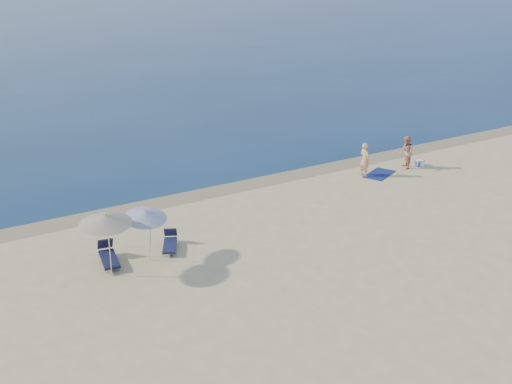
% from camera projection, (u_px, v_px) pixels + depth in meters
% --- Properties ---
extents(wet_sand_strip, '(240.00, 1.60, 0.00)m').
position_uv_depth(wet_sand_strip, '(280.00, 177.00, 32.56)').
color(wet_sand_strip, '#847254').
rests_on(wet_sand_strip, ground).
extents(person_left, '(0.45, 0.66, 1.76)m').
position_uv_depth(person_left, '(365.00, 160.00, 32.44)').
color(person_left, tan).
rests_on(person_left, ground).
extents(person_right, '(0.97, 1.05, 1.74)m').
position_uv_depth(person_right, '(406.00, 153.00, 33.60)').
color(person_right, tan).
rests_on(person_right, ground).
extents(beach_towel, '(2.15, 1.74, 0.03)m').
position_uv_depth(beach_towel, '(379.00, 174.00, 32.98)').
color(beach_towel, '#0F1A4C').
rests_on(beach_towel, ground).
extents(white_bag, '(0.45, 0.41, 0.32)m').
position_uv_depth(white_bag, '(419.00, 163.00, 34.22)').
color(white_bag, white).
rests_on(white_bag, ground).
extents(blue_cooler, '(0.43, 0.31, 0.30)m').
position_uv_depth(blue_cooler, '(419.00, 163.00, 34.24)').
color(blue_cooler, '#2058AF').
rests_on(blue_cooler, ground).
extents(umbrella_near, '(1.68, 1.70, 2.10)m').
position_uv_depth(umbrella_near, '(145.00, 215.00, 23.44)').
color(umbrella_near, silver).
rests_on(umbrella_near, ground).
extents(umbrella_far, '(2.26, 2.28, 2.46)m').
position_uv_depth(umbrella_far, '(105.00, 219.00, 22.08)').
color(umbrella_far, silver).
rests_on(umbrella_far, ground).
extents(lounger_left, '(0.85, 1.80, 0.76)m').
position_uv_depth(lounger_left, '(108.00, 256.00, 23.60)').
color(lounger_left, black).
rests_on(lounger_left, ground).
extents(lounger_right, '(1.14, 1.58, 0.67)m').
position_uv_depth(lounger_right, '(170.00, 243.00, 24.74)').
color(lounger_right, '#161A3D').
rests_on(lounger_right, ground).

